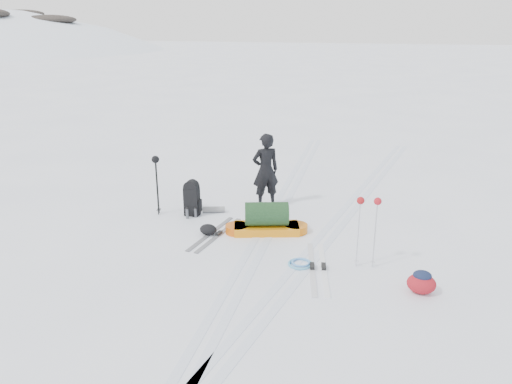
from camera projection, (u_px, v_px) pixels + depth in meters
ground at (261, 240)px, 9.73m from camera, size 200.00×200.00×0.00m
ski_tracks at (301, 227)px, 10.35m from camera, size 3.38×17.97×0.01m
skier at (266, 171)px, 11.27m from camera, size 0.75×0.70×1.71m
pulk_sled at (267, 221)px, 10.02m from camera, size 1.73×0.99×0.64m
expedition_rucksack at (195, 199)px, 10.91m from camera, size 0.81×0.56×0.80m
ski_poles_black at (156, 167)px, 10.72m from camera, size 0.16×0.19×1.33m
ski_poles_silver at (369, 209)px, 8.34m from camera, size 0.40×0.18×1.28m
touring_skis_grey at (215, 234)px, 9.99m from camera, size 0.47×1.86×0.07m
touring_skis_white at (318, 268)px, 8.60m from camera, size 0.75×1.99×0.07m
rope_coil at (300, 263)px, 8.74m from camera, size 0.56×0.56×0.05m
small_daypack at (422, 282)px, 7.77m from camera, size 0.50×0.41×0.38m
thermos_pair at (191, 213)px, 10.81m from camera, size 0.21×0.19×0.25m
stuff_sack at (208, 230)px, 9.95m from camera, size 0.38×0.30×0.22m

